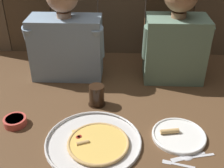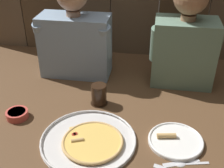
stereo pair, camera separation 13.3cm
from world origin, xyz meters
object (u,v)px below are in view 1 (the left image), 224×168
Objects in this scene: pizza_tray at (95,142)px; dinner_plate at (179,135)px; drinking_glass at (97,95)px; diner_left at (66,35)px; diner_right at (176,35)px; dipping_bowl at (15,121)px.

pizza_tray is 0.38m from dinner_plate.
drinking_glass reaches higher than pizza_tray.
diner_left is (-0.22, 0.60, 0.25)m from pizza_tray.
diner_right is (0.63, 0.00, 0.01)m from diner_left.
dinner_plate is 2.26× the size of dipping_bowl.
dinner_plate is at bearing 9.07° from pizza_tray.
dipping_bowl is at bearing 163.55° from pizza_tray.
diner_right reaches higher than diner_left.
diner_left is at bearing 123.46° from drinking_glass.
diner_right is (0.41, 0.60, 0.26)m from pizza_tray.
diner_right is at bearing 35.17° from drinking_glass.
diner_left is 0.98× the size of diner_right.
drinking_glass is at bearing 26.13° from dipping_bowl.
dinner_plate is 2.19× the size of drinking_glass.
pizza_tray is 0.68m from diner_left.
dinner_plate reaches higher than pizza_tray.
drinking_glass is at bearing 148.48° from dinner_plate.
drinking_glass is at bearing -144.83° from diner_right.
dinner_plate is at bearing -42.55° from diner_left.
dipping_bowl is 0.57m from diner_left.
diner_right reaches higher than pizza_tray.
dipping_bowl is 0.19× the size of diner_left.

